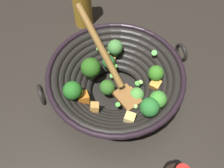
% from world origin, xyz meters
% --- Properties ---
extents(ground_plane, '(4.00, 4.00, 0.00)m').
position_xyz_m(ground_plane, '(0.00, 0.00, 0.00)').
color(ground_plane, '#28231E').
extents(wok, '(0.37, 0.38, 0.22)m').
position_xyz_m(wok, '(0.00, -0.00, 0.07)').
color(wok, black).
rests_on(wok, ground).
extents(cooking_oil_bottle, '(0.07, 0.07, 0.23)m').
position_xyz_m(cooking_oil_bottle, '(-0.29, -0.14, 0.09)').
color(cooking_oil_bottle, '#AD7F23').
rests_on(cooking_oil_bottle, ground).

